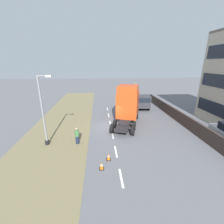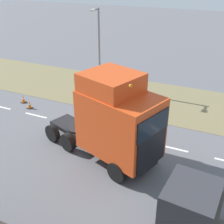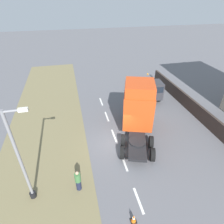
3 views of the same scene
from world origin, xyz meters
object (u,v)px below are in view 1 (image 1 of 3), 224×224
Objects in this scene: pedestrian at (77,136)px; traffic_cone_lead at (109,157)px; flatbed_truck at (143,102)px; lamp_post at (44,116)px; lorry_cab at (128,104)px; traffic_cone_trailing at (102,166)px.

traffic_cone_lead is (2.81, -2.81, -0.52)m from pedestrian.
flatbed_truck is 0.82× the size of lamp_post.
lorry_cab is 6.02m from flatbed_truck.
traffic_cone_lead is at bearing 61.13° from traffic_cone_trailing.
lorry_cab is at bearing 42.55° from pedestrian.
pedestrian reaches higher than traffic_cone_lead.
flatbed_truck is 9.12× the size of traffic_cone_lead.
lamp_post is at bearing -129.77° from lorry_cab.
traffic_cone_lead is 1.00× the size of traffic_cone_trailing.
traffic_cone_trailing is at bearing -118.87° from traffic_cone_lead.
traffic_cone_trailing is (-3.65, -9.26, -2.13)m from lorry_cab.
pedestrian reaches higher than traffic_cone_trailing.
flatbed_truck is at bearing 63.55° from traffic_cone_lead.
lamp_post is 6.91m from traffic_cone_trailing.
pedestrian is at bearing -118.66° from lorry_cab.
lamp_post is at bearing 44.83° from flatbed_truck.
flatbed_truck is (3.42, 4.83, -1.09)m from lorry_cab.
lorry_cab is 4.43× the size of pedestrian.
flatbed_truck is 13.83m from pedestrian.
traffic_cone_lead and traffic_cone_trailing have the same top height.
pedestrian is at bearing 119.93° from traffic_cone_trailing.
lorry_cab is at bearing 68.47° from traffic_cone_trailing.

